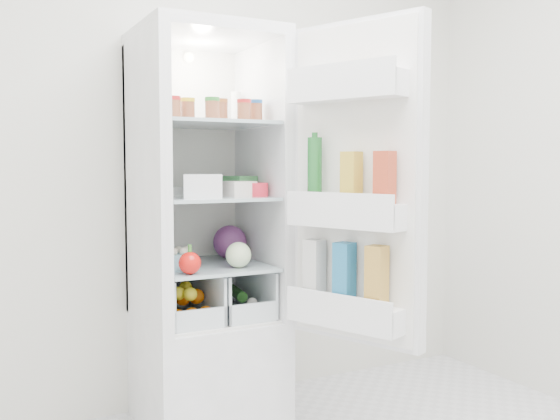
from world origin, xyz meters
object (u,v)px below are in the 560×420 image
fridge_door (354,191)px  red_cabbage (230,242)px  refrigerator (204,280)px  mushroom_bowl (178,262)px

fridge_door → red_cabbage: bearing=-0.9°
refrigerator → red_cabbage: (0.15, 0.05, 0.16)m
mushroom_bowl → fridge_door: (0.58, -0.48, 0.31)m
red_cabbage → fridge_door: fridge_door is taller
mushroom_bowl → fridge_door: fridge_door is taller
refrigerator → red_cabbage: refrigerator is taller
red_cabbage → fridge_door: size_ratio=0.12×
mushroom_bowl → fridge_door: 0.81m
red_cabbage → mushroom_bowl: size_ratio=1.09×
red_cabbage → fridge_door: (0.26, -0.67, 0.26)m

